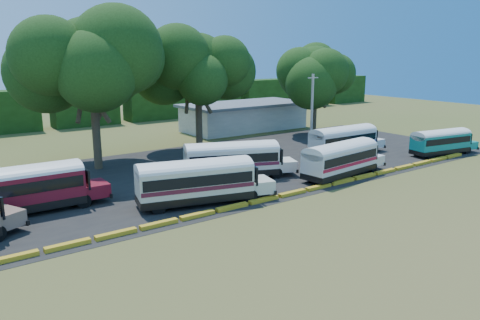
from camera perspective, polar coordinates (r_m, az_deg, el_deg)
ground at (r=36.92m, az=5.69°, el=-5.04°), size 160.00×160.00×0.00m
asphalt_strip at (r=46.71m, az=-3.17°, el=-1.11°), size 64.00×24.00×0.02m
curb at (r=37.59m, az=4.69°, el=-4.45°), size 53.70×0.45×0.30m
terminal_building at (r=70.40m, az=0.52°, el=5.39°), size 19.00×9.00×4.00m
treeline_backdrop at (r=78.21m, az=-18.37°, el=6.21°), size 130.00×4.00×6.00m
bus_red at (r=36.88m, az=-25.03°, el=-2.97°), size 10.84×2.95×3.54m
bus_cream_west at (r=35.68m, az=-5.17°, el=-2.35°), size 11.00×5.23×3.51m
bus_cream_east at (r=42.88m, az=-0.77°, el=0.27°), size 10.64×6.14×3.43m
bus_white_red at (r=44.27m, az=12.28°, el=0.30°), size 10.35×3.57×3.33m
bus_white_blue at (r=53.81m, az=12.60°, el=2.52°), size 10.21×2.83×3.33m
bus_teal at (r=57.46m, az=23.39°, el=2.20°), size 9.12×3.61×2.92m
tree_west at (r=47.70m, az=-17.68°, el=11.41°), size 11.24×11.24×14.72m
tree_center at (r=55.64m, az=-5.16°, el=11.36°), size 10.19×10.19×13.61m
tree_east at (r=66.09m, az=9.17°, el=10.62°), size 9.25×9.25×12.24m
utility_pole at (r=56.78m, az=8.75°, el=5.96°), size 1.60×0.30×8.89m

